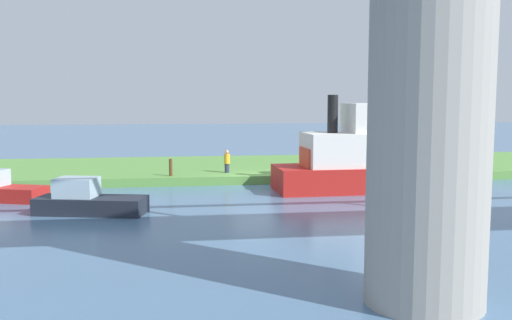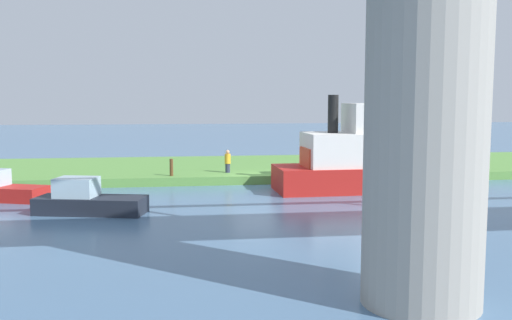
{
  "view_description": "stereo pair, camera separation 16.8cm",
  "coord_description": "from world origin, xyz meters",
  "views": [
    {
      "loc": [
        4.49,
        32.45,
        5.01
      ],
      "look_at": [
        0.61,
        5.0,
        2.0
      ],
      "focal_mm": 39.96,
      "sensor_mm": 36.0,
      "label": 1
    },
    {
      "loc": [
        4.33,
        32.47,
        5.01
      ],
      "look_at": [
        0.61,
        5.0,
        2.0
      ],
      "focal_mm": 39.96,
      "sensor_mm": 36.0,
      "label": 2
    }
  ],
  "objects": [
    {
      "name": "mooring_post",
      "position": [
        4.81,
        -0.83,
        1.0
      ],
      "size": [
        0.2,
        0.2,
        1.0
      ],
      "primitive_type": "cylinder",
      "color": "brown",
      "rests_on": "grassy_bank"
    },
    {
      "name": "grassy_bank",
      "position": [
        0.0,
        -6.0,
        0.25
      ],
      "size": [
        80.0,
        12.0,
        0.5
      ],
      "primitive_type": "cube",
      "color": "#5B9342",
      "rests_on": "ground"
    },
    {
      "name": "person_on_bank",
      "position": [
        1.43,
        -1.89,
        1.2
      ],
      "size": [
        0.48,
        0.48,
        1.39
      ],
      "color": "#2D334C",
      "rests_on": "grassy_bank"
    },
    {
      "name": "bridge_pylon",
      "position": [
        -1.48,
        19.61,
        5.34
      ],
      "size": [
        2.9,
        2.9,
        10.69
      ],
      "primitive_type": "cylinder",
      "color": "#9E998E",
      "rests_on": "ground"
    },
    {
      "name": "ground_plane",
      "position": [
        0.0,
        0.0,
        0.0
      ],
      "size": [
        160.0,
        160.0,
        0.0
      ],
      "primitive_type": "plane",
      "color": "#4C7093"
    },
    {
      "name": "houseboat_blue",
      "position": [
        -6.25,
        2.7,
        1.92
      ],
      "size": [
        10.24,
        3.64,
        5.19
      ],
      "color": "red",
      "rests_on": "ground"
    },
    {
      "name": "motorboat_white",
      "position": [
        8.34,
        7.2,
        0.56
      ],
      "size": [
        4.99,
        2.74,
        1.57
      ],
      "color": "#1E232D",
      "rests_on": "ground"
    }
  ]
}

